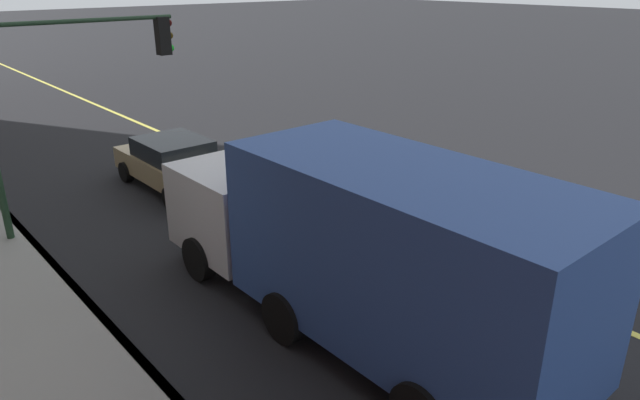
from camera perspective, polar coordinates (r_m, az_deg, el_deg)
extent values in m
plane|color=black|center=(13.58, 8.41, -3.62)|extent=(200.00, 200.00, 0.00)
cube|color=gray|center=(9.78, -27.29, -16.59)|extent=(80.00, 3.28, 0.15)
cube|color=slate|center=(10.08, -18.56, -13.86)|extent=(80.00, 0.16, 0.15)
cube|color=#D8CC4C|center=(13.58, 8.41, -3.60)|extent=(80.00, 0.16, 0.01)
cube|color=tan|center=(16.83, -14.23, 3.19)|extent=(4.25, 1.82, 0.61)
cube|color=black|center=(16.70, -14.45, 5.04)|extent=(2.05, 1.68, 0.51)
cylinder|color=black|center=(17.81, -18.76, 2.67)|extent=(0.60, 0.22, 0.60)
cylinder|color=black|center=(18.50, -13.71, 3.90)|extent=(0.60, 0.22, 0.60)
cylinder|color=black|center=(15.37, -14.65, 0.17)|extent=(0.60, 0.22, 0.60)
cylinder|color=black|center=(16.17, -9.04, 1.69)|extent=(0.60, 0.22, 0.60)
cube|color=silver|center=(11.92, -7.31, -0.41)|extent=(2.33, 2.48, 1.71)
cube|color=#2D4C93|center=(8.79, 8.26, -5.30)|extent=(5.85, 2.48, 2.69)
cylinder|color=black|center=(11.73, -11.95, -5.70)|extent=(0.90, 0.28, 0.90)
cylinder|color=black|center=(12.89, -2.75, -2.63)|extent=(0.90, 0.28, 0.90)
cylinder|color=black|center=(9.63, 19.37, -13.09)|extent=(0.90, 0.28, 0.90)
cylinder|color=black|center=(9.68, -3.61, -11.56)|extent=(0.90, 0.28, 0.90)
cylinder|color=black|center=(11.06, 6.27, -7.10)|extent=(0.90, 0.28, 0.90)
cylinder|color=#1E3823|center=(14.31, -22.93, 16.10)|extent=(0.10, 4.45, 0.10)
cube|color=black|center=(15.09, -15.40, 15.47)|extent=(0.28, 0.30, 0.90)
sphere|color=#360605|center=(15.15, -14.88, 16.68)|extent=(0.18, 0.18, 0.18)
sphere|color=#392905|center=(15.17, -14.77, 15.56)|extent=(0.18, 0.18, 0.18)
sphere|color=green|center=(15.20, -14.66, 14.44)|extent=(0.18, 0.18, 0.18)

